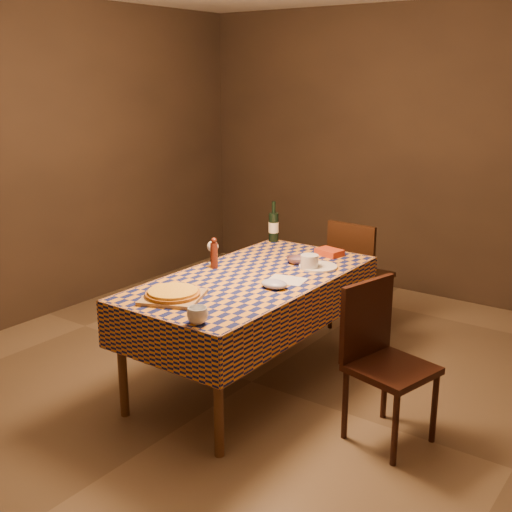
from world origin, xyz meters
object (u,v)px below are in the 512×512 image
(dining_table, at_px, (252,287))
(wine_bottle, at_px, (274,226))
(cutting_board, at_px, (173,297))
(pizza, at_px, (173,293))
(bowl, at_px, (297,260))
(chair_right, at_px, (381,353))
(white_plate, at_px, (318,267))
(chair_far, at_px, (357,270))

(dining_table, relative_size, wine_bottle, 5.68)
(cutting_board, relative_size, wine_bottle, 1.04)
(pizza, distance_m, bowl, 1.09)
(bowl, distance_m, chair_right, 1.10)
(cutting_board, distance_m, chair_right, 1.26)
(white_plate, xyz_separation_m, chair_far, (-0.12, 0.84, -0.25))
(cutting_board, relative_size, white_plate, 1.28)
(dining_table, bearing_deg, white_plate, 59.08)
(white_plate, bearing_deg, bowl, 177.10)
(chair_far, bearing_deg, bowl, -94.25)
(pizza, distance_m, white_plate, 1.12)
(dining_table, height_order, cutting_board, cutting_board)
(dining_table, distance_m, cutting_board, 0.65)
(cutting_board, bearing_deg, dining_table, 78.77)
(wine_bottle, height_order, chair_far, wine_bottle)
(cutting_board, height_order, wine_bottle, wine_bottle)
(dining_table, bearing_deg, cutting_board, -101.23)
(dining_table, height_order, white_plate, white_plate)
(bowl, xyz_separation_m, chair_far, (0.06, 0.83, -0.27))
(bowl, height_order, wine_bottle, wine_bottle)
(cutting_board, xyz_separation_m, pizza, (-0.00, 0.00, 0.03))
(pizza, height_order, white_plate, pizza)
(white_plate, relative_size, chair_far, 0.28)
(pizza, relative_size, chair_right, 0.42)
(chair_far, bearing_deg, pizza, -97.83)
(cutting_board, height_order, chair_right, chair_right)
(bowl, bearing_deg, chair_right, -30.57)
(bowl, xyz_separation_m, white_plate, (0.18, -0.01, -0.01))
(dining_table, relative_size, cutting_board, 5.45)
(pizza, bearing_deg, white_plate, 70.13)
(pizza, xyz_separation_m, bowl, (0.20, 1.07, -0.01))
(wine_bottle, bearing_deg, pizza, -79.16)
(wine_bottle, bearing_deg, chair_far, 37.16)
(wine_bottle, bearing_deg, dining_table, -64.53)
(cutting_board, distance_m, wine_bottle, 1.52)
(chair_right, bearing_deg, pizza, -154.99)
(dining_table, xyz_separation_m, chair_far, (0.14, 1.27, -0.17))
(dining_table, relative_size, pizza, 4.73)
(pizza, height_order, chair_right, chair_right)
(wine_bottle, xyz_separation_m, white_plate, (0.67, -0.43, -0.11))
(chair_far, bearing_deg, dining_table, -96.14)
(dining_table, relative_size, chair_right, 1.98)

